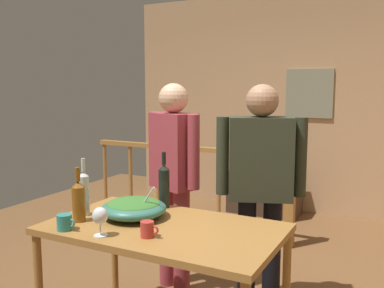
{
  "coord_description": "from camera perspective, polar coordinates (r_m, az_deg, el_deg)",
  "views": [
    {
      "loc": [
        1.19,
        -2.76,
        1.61
      ],
      "look_at": [
        -0.08,
        -0.29,
        1.24
      ],
      "focal_mm": 39.85,
      "sensor_mm": 36.0,
      "label": 1
    }
  ],
  "objects": [
    {
      "name": "salad_bowl",
      "position": [
        2.73,
        -7.81,
        -8.4
      ],
      "size": [
        0.41,
        0.41,
        0.22
      ],
      "color": "#337060",
      "rests_on": "serving_table"
    },
    {
      "name": "flat_screen_tv",
      "position": [
        5.44,
        9.68,
        -1.44
      ],
      "size": [
        0.48,
        0.12,
        0.38
      ],
      "color": "black",
      "rests_on": "tv_console"
    },
    {
      "name": "mug_teal",
      "position": [
        2.59,
        -16.67,
        -10.01
      ],
      "size": [
        0.12,
        0.09,
        0.09
      ],
      "color": "teal",
      "rests_on": "serving_table"
    },
    {
      "name": "mug_red",
      "position": [
        2.39,
        -5.97,
        -11.29
      ],
      "size": [
        0.11,
        0.07,
        0.09
      ],
      "color": "#B7332D",
      "rests_on": "serving_table"
    },
    {
      "name": "stair_railing",
      "position": [
        4.64,
        3.53,
        -4.94
      ],
      "size": [
        2.42,
        0.1,
        1.01
      ],
      "color": "#9E6B33",
      "rests_on": "ground_plane"
    },
    {
      "name": "serving_table",
      "position": [
        2.61,
        -3.85,
        -12.46
      ],
      "size": [
        1.39,
        0.81,
        0.79
      ],
      "color": "#9E6B33",
      "rests_on": "ground_plane"
    },
    {
      "name": "person_standing_left",
      "position": [
        3.33,
        -2.45,
        -3.58
      ],
      "size": [
        0.52,
        0.33,
        1.64
      ],
      "rotation": [
        0.0,
        0.0,
        2.78
      ],
      "color": "#9E3842",
      "rests_on": "ground_plane"
    },
    {
      "name": "back_wall",
      "position": [
        5.64,
        15.12,
        5.31
      ],
      "size": [
        4.84,
        0.1,
        2.81
      ],
      "primitive_type": "cube",
      "color": "tan",
      "rests_on": "ground_plane"
    },
    {
      "name": "wine_bottle_clear",
      "position": [
        2.82,
        -14.24,
        -6.28
      ],
      "size": [
        0.07,
        0.07,
        0.37
      ],
      "color": "silver",
      "rests_on": "serving_table"
    },
    {
      "name": "tv_console",
      "position": [
        5.57,
        9.67,
        -6.43
      ],
      "size": [
        0.9,
        0.4,
        0.53
      ],
      "primitive_type": "cube",
      "color": "#38281E",
      "rests_on": "ground_plane"
    },
    {
      "name": "framed_picture",
      "position": [
        5.57,
        15.42,
        6.53
      ],
      "size": [
        0.59,
        0.03,
        0.61
      ],
      "primitive_type": "cube",
      "color": "gray"
    },
    {
      "name": "wine_bottle_dark",
      "position": [
        2.92,
        -3.76,
        -5.5
      ],
      "size": [
        0.08,
        0.08,
        0.38
      ],
      "color": "black",
      "rests_on": "serving_table"
    },
    {
      "name": "wine_bottle_amber",
      "position": [
        2.71,
        -14.94,
        -7.27
      ],
      "size": [
        0.08,
        0.08,
        0.34
      ],
      "color": "brown",
      "rests_on": "serving_table"
    },
    {
      "name": "wine_glass",
      "position": [
        2.43,
        -12.2,
        -9.5
      ],
      "size": [
        0.09,
        0.09,
        0.16
      ],
      "color": "silver",
      "rests_on": "serving_table"
    },
    {
      "name": "person_standing_right",
      "position": [
        3.05,
        9.16,
        -4.53
      ],
      "size": [
        0.59,
        0.36,
        1.63
      ],
      "rotation": [
        0.0,
        0.0,
        3.5
      ],
      "color": "black",
      "rests_on": "ground_plane"
    }
  ]
}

